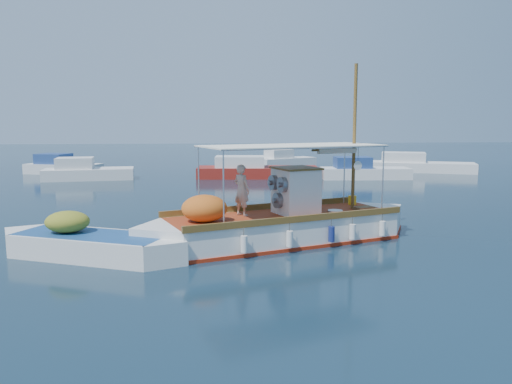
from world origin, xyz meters
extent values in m
plane|color=black|center=(0.00, 0.00, 0.00)|extent=(160.00, 160.00, 0.00)
cube|color=white|center=(0.12, -0.05, 0.37)|extent=(8.29, 5.08, 1.15)
cube|color=white|center=(-3.59, -1.35, 0.37)|extent=(2.48, 2.48, 1.15)
cube|color=white|center=(3.84, 1.25, 0.37)|extent=(2.48, 2.48, 1.15)
cube|color=#9E250F|center=(0.12, -0.05, 0.02)|extent=(8.42, 5.19, 0.19)
cube|color=maroon|center=(0.12, -0.05, 0.92)|extent=(8.22, 4.88, 0.06)
cube|color=brown|center=(-0.31, 1.20, 1.05)|extent=(7.56, 2.74, 0.21)
cube|color=brown|center=(0.56, -1.30, 1.05)|extent=(7.56, 2.74, 0.21)
cube|color=white|center=(0.62, 0.12, 1.73)|extent=(1.64, 1.70, 1.57)
cube|color=brown|center=(0.62, 0.12, 2.55)|extent=(1.77, 1.84, 0.06)
cylinder|color=slate|center=(0.09, -0.42, 2.05)|extent=(0.39, 0.57, 0.52)
cylinder|color=slate|center=(-0.14, 0.22, 2.05)|extent=(0.39, 0.57, 0.52)
cylinder|color=slate|center=(-0.02, -0.10, 1.47)|extent=(0.39, 0.57, 0.52)
cylinder|color=brown|center=(2.90, 0.92, 3.57)|extent=(0.16, 0.16, 5.25)
cylinder|color=brown|center=(2.10, 0.64, 3.15)|extent=(1.81, 0.70, 0.08)
cylinder|color=silver|center=(-2.73, 0.17, 2.12)|extent=(0.06, 0.06, 2.36)
cylinder|color=silver|center=(-1.97, -2.01, 2.12)|extent=(0.06, 0.06, 2.36)
cylinder|color=silver|center=(2.91, 2.15, 2.12)|extent=(0.06, 0.06, 2.36)
cylinder|color=silver|center=(3.67, -0.03, 2.12)|extent=(0.06, 0.06, 2.36)
cube|color=white|center=(0.47, 0.07, 3.33)|extent=(6.67, 4.42, 0.04)
ellipsoid|color=#D1631E|center=(-2.55, -0.99, 1.38)|extent=(1.80, 1.66, 0.88)
cube|color=yellow|center=(1.22, 0.95, 1.15)|extent=(0.31, 0.26, 0.42)
cylinder|color=yellow|center=(3.15, 1.79, 1.12)|extent=(0.40, 0.40, 0.36)
cube|color=brown|center=(3.23, 0.60, 1.01)|extent=(0.80, 0.67, 0.13)
cylinder|color=#B2B2B2|center=(2.00, 0.00, 1.01)|extent=(0.67, 0.67, 0.13)
cylinder|color=white|center=(2.67, -0.33, 2.65)|extent=(0.31, 0.13, 0.31)
cylinder|color=white|center=(-1.37, -2.13, 0.47)|extent=(0.27, 0.27, 0.50)
cylinder|color=navy|center=(1.60, -1.09, 0.47)|extent=(0.27, 0.27, 0.50)
cylinder|color=white|center=(3.58, -0.39, 0.47)|extent=(0.27, 0.27, 0.50)
imported|color=beige|center=(-1.28, -0.05, 1.83)|extent=(0.74, 0.76, 1.76)
cube|color=white|center=(-6.04, -1.40, 0.26)|extent=(5.06, 3.57, 0.92)
cube|color=white|center=(-8.20, -0.46, 0.26)|extent=(1.69, 1.69, 0.92)
cube|color=white|center=(-3.88, -2.33, 0.26)|extent=(1.69, 1.69, 0.92)
cube|color=navy|center=(-6.04, -1.40, 0.70)|extent=(4.98, 3.38, 0.05)
ellipsoid|color=olive|center=(-6.79, -1.07, 1.06)|extent=(1.68, 1.55, 0.68)
cube|color=silver|center=(-10.83, 20.07, 0.30)|extent=(6.47, 3.12, 1.00)
cube|color=silver|center=(-11.76, 19.96, 1.20)|extent=(2.71, 2.32, 0.80)
cube|color=maroon|center=(1.42, 20.09, 0.30)|extent=(9.17, 3.58, 1.00)
cube|color=silver|center=(0.09, 20.21, 1.20)|extent=(3.78, 2.69, 0.80)
cube|color=silver|center=(9.18, 18.52, 0.30)|extent=(6.53, 2.71, 1.00)
cube|color=navy|center=(8.22, 18.59, 1.20)|extent=(2.69, 2.07, 0.80)
cube|color=silver|center=(15.29, 23.00, 0.30)|extent=(9.06, 5.65, 1.00)
cube|color=silver|center=(14.08, 23.49, 1.20)|extent=(4.06, 3.35, 0.80)
cube|color=silver|center=(-13.79, 24.47, 0.30)|extent=(6.28, 4.06, 1.00)
cube|color=navy|center=(-14.62, 24.75, 1.20)|extent=(2.84, 2.60, 0.80)
cube|color=silver|center=(5.09, 29.23, 0.30)|extent=(5.96, 4.33, 1.00)
cube|color=silver|center=(4.33, 28.85, 1.20)|extent=(2.79, 2.54, 0.80)
camera|label=1|loc=(-2.52, -16.79, 4.13)|focal=35.00mm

